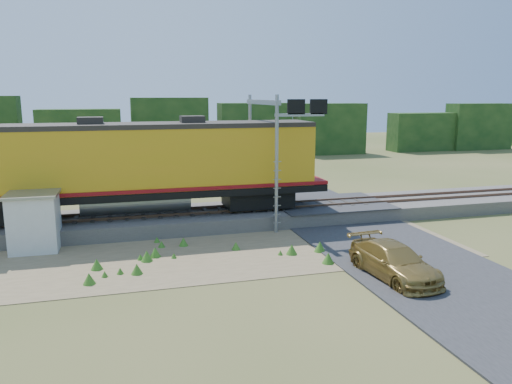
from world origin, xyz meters
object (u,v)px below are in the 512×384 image
object	(u,v)px
signal_gantry	(272,128)
car	(394,261)
shed	(34,221)
locomotive	(129,164)

from	to	relation	value
signal_gantry	car	xyz separation A→B (m)	(2.22, -10.05, -4.91)
signal_gantry	shed	bearing A→B (deg)	-171.42
locomotive	shed	distance (m)	5.79
signal_gantry	car	size ratio (longest dim) A/B	1.54
locomotive	signal_gantry	size ratio (longest dim) A/B	2.90
shed	car	world-z (taller)	shed
shed	signal_gantry	bearing A→B (deg)	9.44
locomotive	signal_gantry	world-z (taller)	signal_gantry
car	locomotive	bearing A→B (deg)	129.11
locomotive	shed	xyz separation A→B (m)	(-4.64, -2.60, -2.29)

